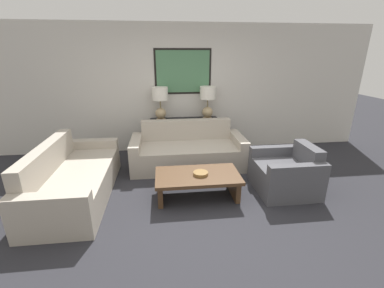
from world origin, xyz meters
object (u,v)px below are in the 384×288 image
Objects in this scene: table_lamp_right at (208,99)px; armchair_near_back_wall at (286,174)px; decorative_bowl at (201,173)px; coffee_table at (198,180)px; console_table at (185,136)px; couch_by_side at (74,180)px; couch_by_back_wall at (188,152)px; table_lamp_left at (160,100)px.

armchair_near_back_wall is (0.94, -1.85, -0.88)m from table_lamp_right.
coffee_table is at bearing 149.66° from decorative_bowl.
armchair_near_back_wall is (1.41, 0.05, -0.00)m from coffee_table.
console_table is 2.34m from armchair_near_back_wall.
table_lamp_right is at bearing 116.93° from armchair_near_back_wall.
couch_by_back_wall is at bearing 27.61° from couch_by_side.
table_lamp_left reaches higher than console_table.
table_lamp_right is 2.15m from coffee_table.
table_lamp_left reaches higher than coffee_table.
table_lamp_right is 0.54× the size of coffee_table.
coffee_table is (1.84, -0.22, -0.00)m from couch_by_side.
couch_by_side reaches higher than armchair_near_back_wall.
table_lamp_right is 2.98m from couch_by_side.
decorative_bowl is at bearing -102.47° from table_lamp_right.
armchair_near_back_wall is (1.93, -1.85, -0.88)m from table_lamp_left.
console_table is 0.93m from table_lamp_right.
table_lamp_right reaches higher than couch_by_back_wall.
table_lamp_right is at bearing 36.04° from couch_by_side.
table_lamp_right is at bearing 55.92° from couch_by_back_wall.
couch_by_side is at bearing -143.96° from table_lamp_right.
coffee_table is 1.38× the size of armchair_near_back_wall.
table_lamp_right is 2.11m from decorative_bowl.
couch_by_back_wall is 1.20m from decorative_bowl.
couch_by_side is 1.90m from decorative_bowl.
console_table is at bearing 92.01° from decorative_bowl.
table_lamp_right is 0.32× the size of couch_by_back_wall.
table_lamp_right reaches higher than couch_by_side.
decorative_bowl is 0.24× the size of armchair_near_back_wall.
couch_by_side is (-1.81, -1.68, -0.09)m from console_table.
coffee_table is (0.03, -1.90, -0.09)m from console_table.
console_table is 1.93m from decorative_bowl.
couch_by_side is (-2.31, -1.68, -0.87)m from table_lamp_right.
couch_by_back_wall reaches higher than console_table.
couch_by_side is (-1.32, -1.68, -0.87)m from table_lamp_left.
table_lamp_right is (0.49, 0.00, 0.78)m from console_table.
couch_by_side is 3.25m from armchair_near_back_wall.
couch_by_back_wall is 1.70× the size of coffee_table.
coffee_table is at bearing -74.72° from table_lamp_left.
table_lamp_left is 3.09× the size of decorative_bowl.
console_table reaches higher than coffee_table.
decorative_bowl is (-0.43, -1.93, -0.76)m from table_lamp_right.
armchair_near_back_wall is (1.43, -1.12, -0.00)m from couch_by_back_wall.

